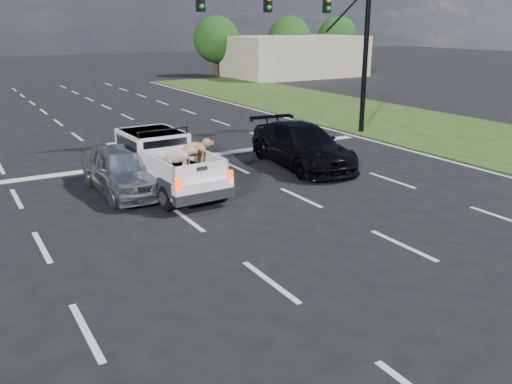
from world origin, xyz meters
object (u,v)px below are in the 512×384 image
Objects in this scene: traffic_signal at (322,23)px; black_coupe at (301,145)px; pickup_truck at (165,161)px; silver_sedan at (122,169)px.

black_coupe is (-3.36, -3.53, -4.00)m from traffic_signal.
pickup_truck is (-8.40, -3.69, -3.89)m from traffic_signal.
pickup_truck is 1.26m from silver_sedan.
silver_sedan is (-1.22, 0.28, -0.14)m from pickup_truck.
pickup_truck is at bearing -156.29° from traffic_signal.
pickup_truck is 1.20× the size of silver_sedan.
traffic_signal reaches higher than black_coupe.
pickup_truck is at bearing -172.67° from black_coupe.
silver_sedan is at bearing 164.61° from pickup_truck.
pickup_truck is 0.97× the size of black_coupe.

